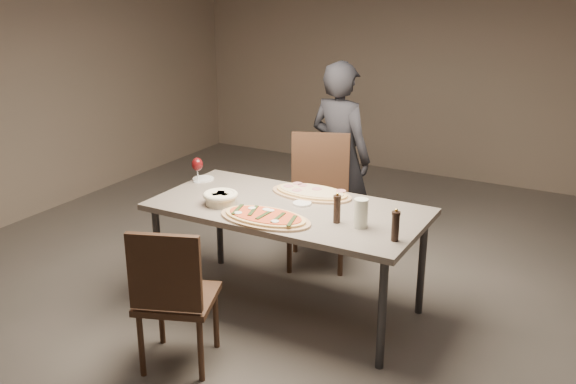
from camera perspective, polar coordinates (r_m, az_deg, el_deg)
The scene contains 14 objects.
room at distance 4.05m, azimuth 0.00°, elevation 7.37°, with size 7.00×7.00×7.00m.
dining_table at distance 4.25m, azimuth 0.00°, elevation -2.00°, with size 1.80×0.90×0.75m.
zucchini_pizza at distance 4.00m, azimuth -2.06°, elevation -2.25°, with size 0.62×0.34×0.05m.
ham_pizza at distance 4.44m, azimuth 2.09°, elevation -0.05°, with size 0.59×0.33×0.04m.
bread_basket at distance 4.27m, azimuth -6.02°, elevation -0.47°, with size 0.23×0.23×0.08m.
oil_dish at distance 4.26m, azimuth 1.26°, elevation -1.02°, with size 0.12×0.12×0.01m.
pepper_mill_left at distance 3.94m, azimuth 4.38°, elevation -1.48°, with size 0.05×0.05×0.19m.
pepper_mill_right at distance 3.72m, azimuth 9.53°, elevation -2.97°, with size 0.05×0.05×0.20m.
carafe at distance 3.89m, azimuth 6.50°, elevation -1.88°, with size 0.09×0.09×0.18m.
wine_glass at distance 4.73m, azimuth -8.07°, elevation 2.38°, with size 0.08×0.08×0.19m.
side_plate at distance 4.81m, azimuth -7.54°, elevation 1.17°, with size 0.16×0.16×0.01m.
chair_near at distance 3.72m, azimuth -10.24°, elevation -8.73°, with size 0.55×0.55×0.90m.
chair_far at distance 5.06m, azimuth 2.75°, elevation 0.01°, with size 0.62×0.62×1.02m.
diner at distance 5.28m, azimuth 4.64°, elevation 3.19°, with size 0.57×0.37×1.56m, color black.
Camera 1 is at (1.91, -3.47, 2.22)m, focal length 40.00 mm.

